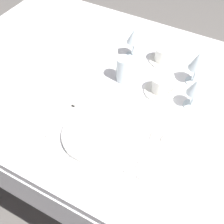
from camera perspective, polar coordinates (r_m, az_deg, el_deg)
name	(u,v)px	position (r m, az deg, el deg)	size (l,w,h in m)	color
ground_plane	(124,178)	(1.92, 2.19, -12.12)	(6.00, 6.00, 0.00)	slate
dining_table	(128,104)	(1.39, 2.95, 1.51)	(1.80, 1.11, 0.74)	white
dinner_plate	(96,135)	(1.16, -2.90, -4.20)	(0.26, 0.26, 0.02)	white
fork_outer	(64,116)	(1.24, -8.75, -0.76)	(0.02, 0.22, 0.00)	beige
dinner_knife	(137,149)	(1.13, 4.55, -6.86)	(0.03, 0.22, 0.00)	beige
spoon_soup	(148,147)	(1.14, 6.63, -6.37)	(0.03, 0.20, 0.01)	beige
spoon_dessert	(157,150)	(1.14, 8.21, -7.02)	(0.03, 0.22, 0.01)	beige
saucer_right	(163,61)	(1.50, 9.32, 9.32)	(0.13, 0.13, 0.01)	white
coffee_cup_right	(164,54)	(1.48, 9.57, 10.45)	(0.10, 0.08, 0.07)	white
saucer_far	(160,91)	(1.34, 8.77, 3.82)	(0.13, 0.13, 0.01)	white
coffee_cup_far	(161,85)	(1.31, 9.03, 4.99)	(0.10, 0.08, 0.07)	white
wine_glass_centre	(198,62)	(1.35, 15.47, 8.82)	(0.07, 0.07, 0.16)	silver
wine_glass_left	(134,38)	(1.46, 4.03, 13.48)	(0.07, 0.07, 0.15)	silver
wine_glass_right	(195,89)	(1.25, 15.09, 4.18)	(0.07, 0.07, 0.14)	silver
drink_tumbler	(123,69)	(1.35, 2.08, 7.82)	(0.06, 0.06, 0.12)	silver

